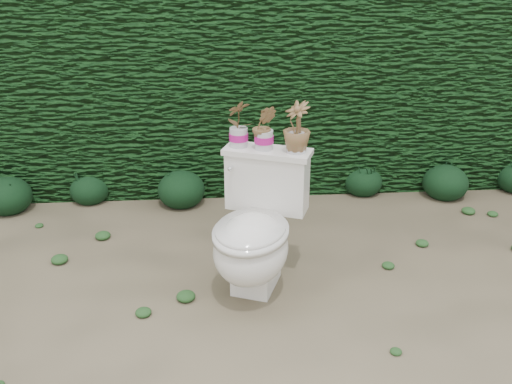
{
  "coord_description": "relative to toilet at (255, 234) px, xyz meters",
  "views": [
    {
      "loc": [
        -0.1,
        -3.0,
        1.87
      ],
      "look_at": [
        0.11,
        -0.04,
        0.55
      ],
      "focal_mm": 40.0,
      "sensor_mm": 36.0,
      "label": 1
    }
  ],
  "objects": [
    {
      "name": "liriope_clump_4",
      "position": [
        0.19,
        1.18,
        -0.21
      ],
      "size": [
        0.36,
        0.36,
        0.29
      ],
      "primitive_type": "ellipsoid",
      "color": "black",
      "rests_on": "ground"
    },
    {
      "name": "liriope_clump_5",
      "position": [
        0.96,
        1.31,
        -0.23
      ],
      "size": [
        0.31,
        0.31,
        0.25
      ],
      "primitive_type": "ellipsoid",
      "color": "black",
      "rests_on": "ground"
    },
    {
      "name": "hedge",
      "position": [
        -0.09,
        1.78,
        0.44
      ],
      "size": [
        8.0,
        1.0,
        1.6
      ],
      "primitive_type": "cube",
      "color": "#174617",
      "rests_on": "ground"
    },
    {
      "name": "potted_plant_right",
      "position": [
        0.24,
        0.16,
        0.56
      ],
      "size": [
        0.21,
        0.21,
        0.27
      ],
      "primitive_type": "imported",
      "rotation": [
        0.0,
        0.0,
        5.32
      ],
      "color": "#226E27",
      "rests_on": "toilet"
    },
    {
      "name": "liriope_clump_1",
      "position": [
        -1.77,
        1.17,
        -0.21
      ],
      "size": [
        0.36,
        0.36,
        0.29
      ],
      "primitive_type": "ellipsoid",
      "color": "black",
      "rests_on": "ground"
    },
    {
      "name": "potted_plant_left",
      "position": [
        -0.07,
        0.29,
        0.55
      ],
      "size": [
        0.17,
        0.15,
        0.26
      ],
      "primitive_type": "imported",
      "rotation": [
        0.0,
        0.0,
        3.69
      ],
      "color": "#226E27",
      "rests_on": "toilet"
    },
    {
      "name": "liriope_clump_3",
      "position": [
        -0.48,
        1.2,
        -0.21
      ],
      "size": [
        0.36,
        0.36,
        0.29
      ],
      "primitive_type": "ellipsoid",
      "color": "black",
      "rests_on": "ground"
    },
    {
      "name": "liriope_clump_2",
      "position": [
        -1.2,
        1.3,
        -0.23
      ],
      "size": [
        0.3,
        0.3,
        0.24
      ],
      "primitive_type": "ellipsoid",
      "color": "black",
      "rests_on": "ground"
    },
    {
      "name": "liriope_clump_6",
      "position": [
        1.59,
        1.19,
        -0.21
      ],
      "size": [
        0.35,
        0.35,
        0.28
      ],
      "primitive_type": "ellipsoid",
      "color": "black",
      "rests_on": "ground"
    },
    {
      "name": "ground",
      "position": [
        -0.09,
        0.18,
        -0.36
      ],
      "size": [
        60.0,
        60.0,
        0.0
      ],
      "primitive_type": "plane",
      "color": "#7E7257",
      "rests_on": "ground"
    },
    {
      "name": "potted_plant_center",
      "position": [
        0.07,
        0.23,
        0.54
      ],
      "size": [
        0.14,
        0.12,
        0.24
      ],
      "primitive_type": "imported",
      "rotation": [
        0.0,
        0.0,
        -0.1
      ],
      "color": "#226E27",
      "rests_on": "toilet"
    },
    {
      "name": "toilet",
      "position": [
        0.0,
        0.0,
        0.0
      ],
      "size": [
        0.67,
        0.8,
        0.78
      ],
      "rotation": [
        0.0,
        0.0,
        -0.37
      ],
      "color": "white",
      "rests_on": "ground"
    }
  ]
}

